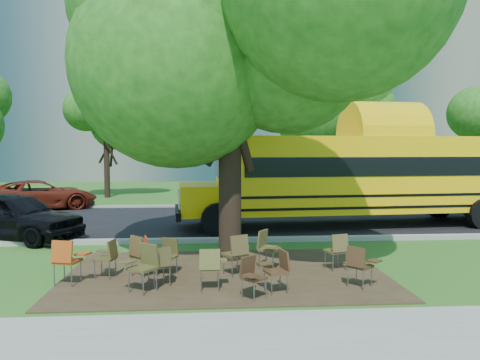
{
  "coord_description": "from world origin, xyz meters",
  "views": [
    {
      "loc": [
        0.57,
        -10.71,
        2.82
      ],
      "look_at": [
        1.65,
        4.25,
        1.77
      ],
      "focal_mm": 35.0,
      "sensor_mm": 36.0,
      "label": 1
    }
  ],
  "objects": [
    {
      "name": "chair_0",
      "position": [
        -2.26,
        -1.14,
        0.59
      ],
      "size": [
        0.72,
        0.56,
        0.96
      ],
      "rotation": [
        0.0,
        0.0,
        -0.24
      ],
      "color": "#A54211",
      "rests_on": "ground"
    },
    {
      "name": "bg_tree_3",
      "position": [
        8.0,
        14.0,
        5.03
      ],
      "size": [
        5.6,
        5.6,
        7.84
      ],
      "color": "black",
      "rests_on": "ground"
    },
    {
      "name": "building_main",
      "position": [
        -8.0,
        36.0,
        11.0
      ],
      "size": [
        38.0,
        16.0,
        22.0
      ],
      "primitive_type": "cube",
      "color": "gray",
      "rests_on": "ground"
    },
    {
      "name": "chair_4",
      "position": [
        0.65,
        -1.71,
        0.53
      ],
      "size": [
        0.56,
        0.51,
        0.86
      ],
      "rotation": [
        0.0,
        0.0,
        0.01
      ],
      "color": "brown",
      "rests_on": "ground"
    },
    {
      "name": "building_right",
      "position": [
        24.0,
        38.0,
        12.5
      ],
      "size": [
        30.0,
        16.0,
        25.0
      ],
      "primitive_type": "cube",
      "color": "gray",
      "rests_on": "ground"
    },
    {
      "name": "bg_tree_2",
      "position": [
        -5.0,
        16.0,
        4.21
      ],
      "size": [
        4.8,
        4.8,
        6.62
      ],
      "color": "black",
      "rests_on": "ground"
    },
    {
      "name": "chair_7",
      "position": [
        3.61,
        -1.76,
        0.53
      ],
      "size": [
        0.74,
        0.59,
        0.86
      ],
      "rotation": [
        0.0,
        0.0,
        -0.82
      ],
      "color": "#3D2916",
      "rests_on": "ground"
    },
    {
      "name": "kerb_far",
      "position": [
        0.0,
        11.1,
        0.07
      ],
      "size": [
        80.0,
        0.25,
        0.14
      ],
      "primitive_type": "cube",
      "color": "gray",
      "rests_on": "ground"
    },
    {
      "name": "chair_9",
      "position": [
        -0.3,
        -0.48,
        0.5
      ],
      "size": [
        0.65,
        0.51,
        0.81
      ],
      "rotation": [
        0.0,
        0.0,
        2.76
      ],
      "color": "#46411E",
      "rests_on": "ground"
    },
    {
      "name": "chair_2",
      "position": [
        -0.35,
        -1.38,
        0.52
      ],
      "size": [
        0.57,
        0.67,
        0.84
      ],
      "rotation": [
        0.0,
        0.0,
        0.46
      ],
      "color": "#443C1D",
      "rests_on": "ground"
    },
    {
      "name": "chair_3",
      "position": [
        -0.65,
        -1.67,
        0.58
      ],
      "size": [
        0.8,
        0.63,
        0.94
      ],
      "rotation": [
        0.0,
        0.0,
        2.52
      ],
      "color": "#46431E",
      "rests_on": "ground"
    },
    {
      "name": "ground",
      "position": [
        0.0,
        0.0,
        0.0
      ],
      "size": [
        160.0,
        160.0,
        0.0
      ],
      "primitive_type": "plane",
      "color": "#29571B",
      "rests_on": "ground"
    },
    {
      "name": "chair_13",
      "position": [
        3.55,
        -0.4,
        0.54
      ],
      "size": [
        0.59,
        0.64,
        0.87
      ],
      "rotation": [
        0.0,
        0.0,
        0.28
      ],
      "color": "brown",
      "rests_on": "ground"
    },
    {
      "name": "asphalt_road",
      "position": [
        0.0,
        7.0,
        0.02
      ],
      "size": [
        80.0,
        8.0,
        0.04
      ],
      "primitive_type": "cube",
      "color": "black",
      "rests_on": "ground"
    },
    {
      "name": "chair_11",
      "position": [
        1.24,
        -0.68,
        0.58
      ],
      "size": [
        0.63,
        0.76,
        0.93
      ],
      "rotation": [
        0.0,
        0.0,
        0.5
      ],
      "color": "#4F4422",
      "rests_on": "ground"
    },
    {
      "name": "school_bus",
      "position": [
        6.74,
        5.65,
        1.85
      ],
      "size": [
        13.23,
        3.87,
        3.19
      ],
      "rotation": [
        0.0,
        0.0,
        0.08
      ],
      "color": "yellow",
      "rests_on": "ground"
    },
    {
      "name": "bg_car_red",
      "position": [
        -6.88,
        10.8,
        0.67
      ],
      "size": [
        5.34,
        4.07,
        1.35
      ],
      "primitive_type": "imported",
      "rotation": [
        0.0,
        0.0,
        2.0
      ],
      "color": "#591B0F",
      "rests_on": "ground"
    },
    {
      "name": "chair_1",
      "position": [
        -0.81,
        -0.67,
        0.58
      ],
      "size": [
        0.8,
        0.63,
        0.93
      ],
      "rotation": [
        0.0,
        0.0,
        -0.82
      ],
      "color": "#4E381C",
      "rests_on": "ground"
    },
    {
      "name": "kerb_near",
      "position": [
        0.0,
        3.0,
        0.07
      ],
      "size": [
        80.0,
        0.25,
        0.14
      ],
      "primitive_type": "cube",
      "color": "gray",
      "rests_on": "ground"
    },
    {
      "name": "chair_8",
      "position": [
        -1.55,
        -0.65,
        0.52
      ],
      "size": [
        0.49,
        0.63,
        0.84
      ],
      "rotation": [
        0.0,
        0.0,
        1.35
      ],
      "color": "#453F1E",
      "rests_on": "ground"
    },
    {
      "name": "chair_12",
      "position": [
        1.96,
        -0.15,
        0.56
      ],
      "size": [
        0.61,
        0.77,
        0.91
      ],
      "rotation": [
        0.0,
        0.0,
        4.11
      ],
      "color": "#4F4722",
      "rests_on": "ground"
    },
    {
      "name": "chair_10",
      "position": [
        -0.7,
        -0.13,
        0.49
      ],
      "size": [
        0.57,
        0.54,
        0.8
      ],
      "rotation": [
        0.0,
        0.0,
        -1.32
      ],
      "color": "#AA2D12",
      "rests_on": "ground"
    },
    {
      "name": "chair_6",
      "position": [
        1.94,
        -1.93,
        0.52
      ],
      "size": [
        0.62,
        0.58,
        0.84
      ],
      "rotation": [
        0.0,
        0.0,
        1.86
      ],
      "color": "#462D19",
      "rests_on": "ground"
    },
    {
      "name": "dirt_patch",
      "position": [
        1.0,
        -0.5,
        0.01
      ],
      "size": [
        7.0,
        4.5,
        0.03
      ],
      "primitive_type": "cube",
      "color": "#382819",
      "rests_on": "ground"
    },
    {
      "name": "chair_5",
      "position": [
        1.39,
        -2.26,
        0.49
      ],
      "size": [
        0.54,
        0.68,
        0.8
      ],
      "rotation": [
        0.0,
        0.0,
        3.83
      ],
      "color": "#3D2715",
      "rests_on": "ground"
    },
    {
      "name": "main_tree",
      "position": [
        1.16,
        0.83,
        5.35
      ],
      "size": [
        7.2,
        7.2,
        8.96
      ],
      "color": "black",
      "rests_on": "ground"
    },
    {
      "name": "black_car",
      "position": [
        -5.27,
        3.8,
        0.74
      ],
      "size": [
        4.69,
        3.28,
        1.48
      ],
      "primitive_type": "imported",
      "rotation": [
        0.0,
        0.0,
        1.18
      ],
      "color": "black",
      "rests_on": "ground"
    }
  ]
}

